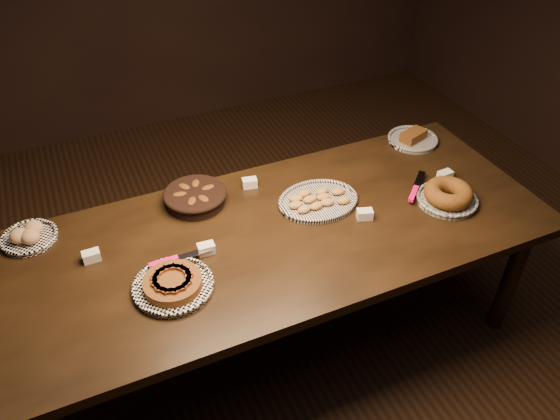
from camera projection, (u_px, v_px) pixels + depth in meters
name	position (u px, v px, depth m)	size (l,w,h in m)	color
ground	(282.00, 338.00, 2.86)	(5.00, 5.00, 0.00)	black
buffet_table	(283.00, 242.00, 2.44)	(2.40, 1.00, 0.75)	black
apple_tart_plate	(173.00, 284.00, 2.11)	(0.36, 0.32, 0.06)	white
madeleine_platter	(318.00, 200.00, 2.53)	(0.38, 0.31, 0.04)	black
bundt_cake_plate	(448.00, 195.00, 2.53)	(0.33, 0.38, 0.09)	black
croissant_basket	(195.00, 196.00, 2.52)	(0.29, 0.29, 0.07)	black
bread_roll_plate	(29.00, 236.00, 2.32)	(0.24, 0.24, 0.08)	white
loaf_plate	(413.00, 138.00, 2.96)	(0.27, 0.27, 0.06)	black
tent_cards	(278.00, 213.00, 2.45)	(1.75, 0.50, 0.04)	white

